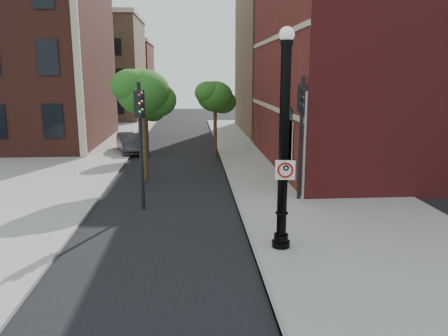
{
  "coord_description": "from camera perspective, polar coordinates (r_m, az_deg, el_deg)",
  "views": [
    {
      "loc": [
        0.19,
        -12.02,
        5.44
      ],
      "look_at": [
        1.21,
        2.0,
        2.43
      ],
      "focal_mm": 35.0,
      "sensor_mm": 36.0,
      "label": 1
    }
  ],
  "objects": [
    {
      "name": "bg_building_tan_b",
      "position": [
        44.93,
        16.91,
        13.58
      ],
      "size": [
        22.0,
        14.0,
        14.0
      ],
      "primitive_type": "cube",
      "color": "#92704F",
      "rests_on": "ground"
    },
    {
      "name": "no_parking_sign",
      "position": [
        13.23,
        8.0,
        -0.24
      ],
      "size": [
        0.59,
        0.14,
        0.6
      ],
      "rotation": [
        0.0,
        0.0,
        -0.17
      ],
      "color": "white",
      "rests_on": "ground"
    },
    {
      "name": "curb_edge",
      "position": [
        22.74,
        0.63,
        -1.56
      ],
      "size": [
        0.1,
        60.0,
        0.14
      ],
      "primitive_type": "cube",
      "color": "gray",
      "rests_on": "ground"
    },
    {
      "name": "parked_car",
      "position": [
        31.64,
        -12.19,
        3.22
      ],
      "size": [
        2.57,
        4.54,
        1.42
      ],
      "primitive_type": "imported",
      "rotation": [
        0.0,
        0.0,
        0.26
      ],
      "color": "#2A292E",
      "rests_on": "ground"
    },
    {
      "name": "lamppost",
      "position": [
        13.29,
        7.78,
        2.0
      ],
      "size": [
        0.57,
        0.57,
        6.79
      ],
      "color": "black",
      "rests_on": "ground"
    },
    {
      "name": "sidewalk_left",
      "position": [
        31.85,
        -20.9,
        1.57
      ],
      "size": [
        10.0,
        50.0,
        0.12
      ],
      "primitive_type": "cube",
      "color": "gray",
      "rests_on": "ground"
    },
    {
      "name": "traffic_signal_right",
      "position": [
        18.8,
        10.09,
        6.36
      ],
      "size": [
        0.39,
        0.46,
        5.38
      ],
      "rotation": [
        0.0,
        0.0,
        0.19
      ],
      "color": "black",
      "rests_on": "ground"
    },
    {
      "name": "bg_building_tan_a",
      "position": [
        57.33,
        -16.85,
        12.15
      ],
      "size": [
        12.0,
        12.0,
        12.0
      ],
      "primitive_type": "cube",
      "color": "#92704F",
      "rests_on": "ground"
    },
    {
      "name": "street_tree_b",
      "position": [
        29.6,
        -10.12,
        7.63
      ],
      "size": [
        2.28,
        2.06,
        4.11
      ],
      "color": "black",
      "rests_on": "ground"
    },
    {
      "name": "traffic_signal_left",
      "position": [
        17.73,
        -10.88,
        5.53
      ],
      "size": [
        0.42,
        0.46,
        5.16
      ],
      "rotation": [
        0.0,
        0.0,
        -0.42
      ],
      "color": "black",
      "rests_on": "ground"
    },
    {
      "name": "street_tree_a",
      "position": [
        22.66,
        -10.4,
        9.58
      ],
      "size": [
        3.18,
        2.87,
        5.73
      ],
      "color": "black",
      "rests_on": "ground"
    },
    {
      "name": "street_tree_c",
      "position": [
        29.11,
        -1.11,
        9.2
      ],
      "size": [
        2.79,
        2.53,
        5.04
      ],
      "color": "black",
      "rests_on": "ground"
    },
    {
      "name": "ground",
      "position": [
        13.2,
        -4.73,
        -12.29
      ],
      "size": [
        120.0,
        120.0,
        0.0
      ],
      "primitive_type": "plane",
      "color": "black",
      "rests_on": "ground"
    },
    {
      "name": "bg_building_red",
      "position": [
        71.08,
        -14.35,
        11.37
      ],
      "size": [
        12.0,
        12.0,
        10.0
      ],
      "primitive_type": "cube",
      "color": "maroon",
      "rests_on": "ground"
    },
    {
      "name": "sidewalk_right",
      "position": [
        23.4,
        10.31,
        -1.39
      ],
      "size": [
        8.0,
        60.0,
        0.12
      ],
      "primitive_type": "cube",
      "color": "gray",
      "rests_on": "ground"
    },
    {
      "name": "utility_pole",
      "position": [
        18.31,
        10.47,
        2.32
      ],
      "size": [
        0.1,
        0.1,
        4.79
      ],
      "primitive_type": "cylinder",
      "color": "#999999",
      "rests_on": "ground"
    }
  ]
}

